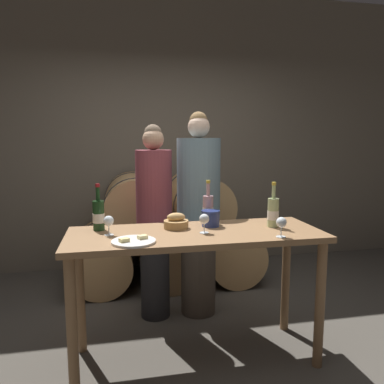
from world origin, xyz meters
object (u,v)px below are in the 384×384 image
tasting_table (196,251)px  wine_glass_center (281,223)px  wine_bottle_rose (208,209)px  blue_crock (211,218)px  bread_basket (176,222)px  wine_bottle_white (273,212)px  wine_bottle_red (99,215)px  person_left (154,221)px  cheese_plate (134,241)px  person_right (198,214)px  wine_glass_left (204,220)px  wine_glass_far_left (109,222)px

tasting_table → wine_glass_center: (0.50, -0.24, 0.22)m
wine_bottle_rose → blue_crock: 0.13m
tasting_table → bread_basket: size_ratio=9.94×
wine_bottle_white → wine_bottle_red: bearing=173.2°
wine_bottle_rose → wine_glass_center: size_ratio=2.45×
person_left → cheese_plate: size_ratio=6.17×
person_right → wine_glass_left: bearing=-99.6°
person_right → wine_glass_center: size_ratio=13.57×
wine_glass_far_left → wine_bottle_rose: bearing=18.1°
wine_bottle_white → wine_bottle_rose: bearing=152.1°
cheese_plate → wine_glass_center: bearing=-3.7°
person_right → wine_bottle_red: bearing=-147.4°
bread_basket → wine_glass_far_left: wine_glass_far_left is taller
person_right → wine_glass_left: (-0.12, -0.74, 0.12)m
wine_bottle_rose → wine_glass_left: 0.31m
blue_crock → wine_glass_center: size_ratio=1.02×
blue_crock → cheese_plate: (-0.55, -0.31, -0.05)m
wine_bottle_white → tasting_table: bearing=-176.7°
wine_bottle_rose → wine_bottle_red: bearing=-174.3°
person_right → blue_crock: size_ratio=13.25×
blue_crock → wine_glass_center: wine_glass_center is taller
blue_crock → wine_glass_far_left: size_ratio=1.02×
wine_bottle_red → wine_glass_center: wine_bottle_red is taller
wine_bottle_white → person_right: bearing=120.7°
bread_basket → cheese_plate: size_ratio=0.64×
wine_bottle_rose → tasting_table: bearing=-120.2°
wine_glass_center → bread_basket: bearing=149.5°
blue_crock → wine_bottle_red: bearing=176.9°
person_right → wine_bottle_white: bearing=-59.3°
wine_bottle_rose → bread_basket: size_ratio=1.85×
person_right → wine_bottle_red: person_right is taller
wine_bottle_red → person_left: bearing=50.4°
person_left → wine_bottle_red: bearing=-129.6°
tasting_table → cheese_plate: 0.48m
blue_crock → wine_glass_left: (-0.09, -0.18, 0.03)m
tasting_table → wine_glass_center: size_ratio=13.15×
tasting_table → bread_basket: bread_basket is taller
blue_crock → bread_basket: 0.25m
person_right → bread_basket: bearing=-116.6°
wine_glass_left → bread_basket: bearing=134.1°
person_right → person_left: bearing=180.0°
wine_bottle_red → wine_glass_far_left: size_ratio=2.47×
cheese_plate → wine_glass_far_left: size_ratio=2.06×
wine_bottle_red → bread_basket: bearing=-6.0°
wine_bottle_rose → bread_basket: wine_bottle_rose is taller
wine_bottle_rose → cheese_plate: size_ratio=1.19×
blue_crock → wine_glass_center: 0.52m
person_left → bread_basket: (0.09, -0.57, 0.11)m
wine_glass_left → tasting_table: bearing=135.5°
tasting_table → wine_glass_left: bearing=-44.5°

